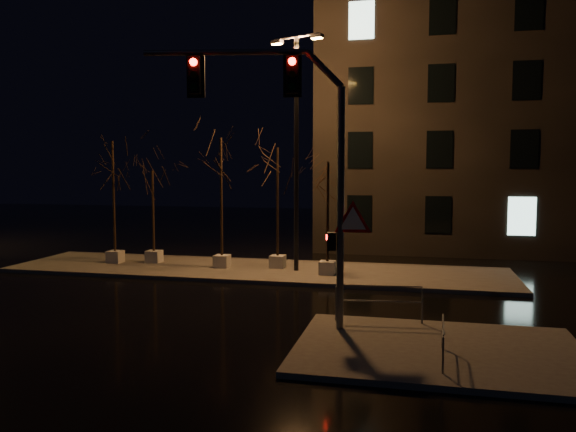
# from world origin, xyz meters

# --- Properties ---
(ground) EXTENTS (90.00, 90.00, 0.00)m
(ground) POSITION_xyz_m (0.00, 0.00, 0.00)
(ground) COLOR black
(ground) RESTS_ON ground
(median) EXTENTS (22.00, 5.00, 0.15)m
(median) POSITION_xyz_m (0.00, 6.00, 0.07)
(median) COLOR #4E4A45
(median) RESTS_ON ground
(sidewalk_corner) EXTENTS (7.00, 5.00, 0.15)m
(sidewalk_corner) POSITION_xyz_m (7.50, -3.50, 0.07)
(sidewalk_corner) COLOR #4E4A45
(sidewalk_corner) RESTS_ON ground
(building) EXTENTS (25.00, 12.00, 15.00)m
(building) POSITION_xyz_m (14.00, 18.00, 7.50)
(building) COLOR black
(building) RESTS_ON ground
(tree_0) EXTENTS (1.80, 1.80, 5.82)m
(tree_0) POSITION_xyz_m (-6.82, 6.08, 4.56)
(tree_0) COLOR beige
(tree_0) RESTS_ON median
(tree_1) EXTENTS (1.80, 1.80, 4.41)m
(tree_1) POSITION_xyz_m (-5.07, 6.53, 3.50)
(tree_1) COLOR beige
(tree_1) RESTS_ON median
(tree_2) EXTENTS (1.80, 1.80, 5.90)m
(tree_2) POSITION_xyz_m (-1.50, 5.98, 4.63)
(tree_2) COLOR beige
(tree_2) RESTS_ON median
(tree_3) EXTENTS (1.80, 1.80, 5.46)m
(tree_3) POSITION_xyz_m (0.94, 6.47, 4.30)
(tree_3) COLOR beige
(tree_3) RESTS_ON median
(tree_4) EXTENTS (1.80, 1.80, 4.79)m
(tree_4) POSITION_xyz_m (3.34, 5.42, 3.79)
(tree_4) COLOR beige
(tree_4) RESTS_ON median
(traffic_signal_mast) EXTENTS (6.13, 1.19, 7.58)m
(traffic_signal_mast) POSITION_xyz_m (3.69, -2.57, 5.13)
(traffic_signal_mast) COLOR #56595E
(traffic_signal_mast) RESTS_ON sidewalk_corner
(streetlight_main) EXTENTS (2.42, 1.11, 9.95)m
(streetlight_main) POSITION_xyz_m (1.89, 5.99, 5.89)
(streetlight_main) COLOR black
(streetlight_main) RESTS_ON median
(guard_rail_a) EXTENTS (2.49, 0.30, 1.08)m
(guard_rail_a) POSITION_xyz_m (5.91, -1.50, 0.85)
(guard_rail_a) COLOR #56595E
(guard_rail_a) RESTS_ON sidewalk_corner
(guard_rail_b) EXTENTS (0.11, 1.82, 0.86)m
(guard_rail_b) POSITION_xyz_m (7.56, -4.41, 0.71)
(guard_rail_b) COLOR #56595E
(guard_rail_b) RESTS_ON sidewalk_corner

